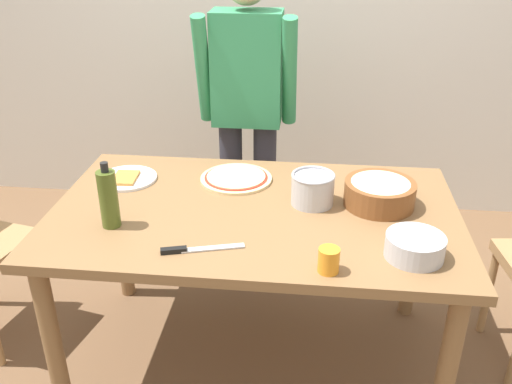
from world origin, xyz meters
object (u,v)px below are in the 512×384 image
object	(u,v)px
plate_with_slice	(127,178)
popcorn_bowl	(380,191)
person_cook	(247,105)
olive_oil_bottle	(109,198)
mixing_bowl_steel	(415,247)
pizza_raw_on_board	(236,178)
dining_table	(255,229)
cup_orange	(329,260)
chef_knife	(192,249)
steel_pot	(313,189)

from	to	relation	value
plate_with_slice	popcorn_bowl	world-z (taller)	popcorn_bowl
person_cook	olive_oil_bottle	bearing A→B (deg)	-112.67
popcorn_bowl	mixing_bowl_steel	world-z (taller)	popcorn_bowl
pizza_raw_on_board	olive_oil_bottle	bearing A→B (deg)	-132.35
dining_table	cup_orange	world-z (taller)	cup_orange
mixing_bowl_steel	cup_orange	size ratio (longest dim) A/B	2.35
person_cook	olive_oil_bottle	world-z (taller)	person_cook
dining_table	chef_knife	distance (m)	0.39
popcorn_bowl	cup_orange	world-z (taller)	popcorn_bowl
plate_with_slice	person_cook	bearing A→B (deg)	49.82
popcorn_bowl	olive_oil_bottle	xyz separation A→B (m)	(-1.00, -0.28, 0.05)
pizza_raw_on_board	mixing_bowl_steel	xyz separation A→B (m)	(0.68, -0.54, 0.03)
popcorn_bowl	cup_orange	size ratio (longest dim) A/B	3.29
pizza_raw_on_board	chef_knife	world-z (taller)	pizza_raw_on_board
dining_table	person_cook	size ratio (longest dim) A/B	0.99
plate_with_slice	chef_knife	distance (m)	0.67
person_cook	steel_pot	distance (m)	0.77
pizza_raw_on_board	popcorn_bowl	bearing A→B (deg)	-15.74
pizza_raw_on_board	cup_orange	xyz separation A→B (m)	(0.40, -0.66, 0.03)
plate_with_slice	mixing_bowl_steel	distance (m)	1.26
person_cook	pizza_raw_on_board	world-z (taller)	person_cook
steel_pot	cup_orange	xyz separation A→B (m)	(0.06, -0.47, -0.02)
chef_knife	popcorn_bowl	bearing A→B (deg)	31.90
pizza_raw_on_board	chef_knife	distance (m)	0.59
popcorn_bowl	cup_orange	bearing A→B (deg)	-112.63
dining_table	pizza_raw_on_board	bearing A→B (deg)	113.16
olive_oil_bottle	cup_orange	world-z (taller)	olive_oil_bottle
person_cook	chef_knife	distance (m)	1.10
olive_oil_bottle	chef_knife	world-z (taller)	olive_oil_bottle
dining_table	mixing_bowl_steel	world-z (taller)	mixing_bowl_steel
mixing_bowl_steel	olive_oil_bottle	xyz separation A→B (m)	(-1.09, 0.09, 0.07)
person_cook	cup_orange	distance (m)	1.23
plate_with_slice	steel_pot	bearing A→B (deg)	-9.27
cup_orange	chef_knife	xyz separation A→B (m)	(-0.47, 0.07, -0.04)
dining_table	pizza_raw_on_board	world-z (taller)	pizza_raw_on_board
person_cook	olive_oil_bottle	distance (m)	1.02
plate_with_slice	chef_knife	size ratio (longest dim) A/B	0.91
plate_with_slice	pizza_raw_on_board	bearing A→B (deg)	6.21
popcorn_bowl	olive_oil_bottle	size ratio (longest dim) A/B	1.09
plate_with_slice	mixing_bowl_steel	world-z (taller)	mixing_bowl_steel
popcorn_bowl	olive_oil_bottle	distance (m)	1.04
pizza_raw_on_board	olive_oil_bottle	world-z (taller)	olive_oil_bottle
olive_oil_bottle	dining_table	bearing A→B (deg)	19.93
mixing_bowl_steel	person_cook	bearing A→B (deg)	123.86
pizza_raw_on_board	chef_knife	size ratio (longest dim) A/B	1.09
dining_table	plate_with_slice	bearing A→B (deg)	160.66
dining_table	steel_pot	size ratio (longest dim) A/B	9.22
olive_oil_bottle	cup_orange	size ratio (longest dim) A/B	3.01
person_cook	pizza_raw_on_board	xyz separation A→B (m)	(0.01, -0.50, -0.17)
pizza_raw_on_board	chef_knife	bearing A→B (deg)	-96.82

